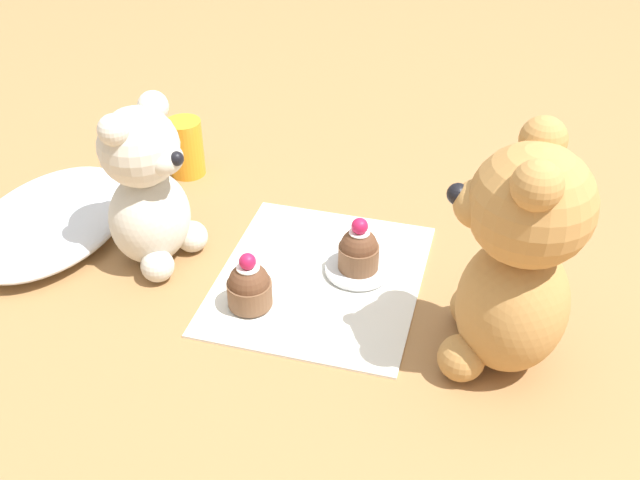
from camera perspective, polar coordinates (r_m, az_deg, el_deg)
The scene contains 9 objects.
ground_plane at distance 0.86m, azimuth 0.00°, elevation -3.01°, with size 4.00×4.00×0.00m, color #9E7042.
knitted_placemat at distance 0.86m, azimuth 0.00°, elevation -2.86°, with size 0.26×0.23×0.01m, color silver.
tulle_cloth at distance 0.98m, azimuth -19.80°, elevation 1.46°, with size 0.25×0.17×0.04m, color silver.
teddy_bear_cream at distance 0.86m, azimuth -13.01°, elevation 3.82°, with size 0.12×0.11×0.20m.
teddy_bear_tan at distance 0.71m, azimuth 14.74°, elevation -1.55°, with size 0.13×0.13×0.25m.
cupcake_near_cream_bear at distance 0.81m, azimuth -5.41°, elevation -3.52°, with size 0.05×0.05×0.07m.
saucer_plate at distance 0.86m, azimuth 2.92°, elevation -2.18°, with size 0.08×0.08×0.01m, color silver.
cupcake_near_tan_bear at distance 0.85m, azimuth 2.98°, elevation -0.76°, with size 0.05×0.05×0.07m.
juice_glass at distance 1.05m, azimuth -10.19°, elevation 6.94°, with size 0.05×0.05×0.08m, color orange.
Camera 1 is at (-0.64, -0.17, 0.54)m, focal length 42.00 mm.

